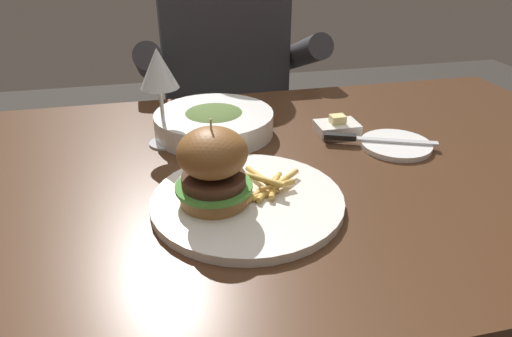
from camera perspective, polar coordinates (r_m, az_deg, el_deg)
The scene contains 10 objects.
dining_table at distance 0.83m, azimuth -0.80°, elevation -5.44°, with size 1.47×0.80×0.74m.
main_plate at distance 0.68m, azimuth -1.07°, elevation -4.06°, with size 0.29×0.29×0.01m, color white.
burger_sandwich at distance 0.65m, azimuth -5.40°, elevation 0.23°, with size 0.11×0.11×0.13m.
fries_pile at distance 0.69m, azimuth 1.53°, elevation -2.07°, with size 0.11×0.10×0.02m.
wine_glass at distance 0.85m, azimuth -12.10°, elevation 11.70°, with size 0.07×0.07×0.18m.
bread_plate at distance 0.90m, azimuth 17.09°, elevation 2.84°, with size 0.13×0.13×0.01m, color white.
table_knife at distance 0.89m, azimuth 13.99°, elevation 3.60°, with size 0.20×0.09×0.01m.
butter_dish at distance 0.94m, azimuth 10.08°, elevation 5.18°, with size 0.08×0.06×0.04m.
soup_bowl at distance 0.92m, azimuth -5.25°, elevation 5.82°, with size 0.24×0.24×0.05m.
diner_person at distance 1.47m, azimuth -3.86°, elevation 6.16°, with size 0.51×0.36×1.18m.
Camera 1 is at (-0.14, -0.67, 1.11)m, focal length 32.00 mm.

